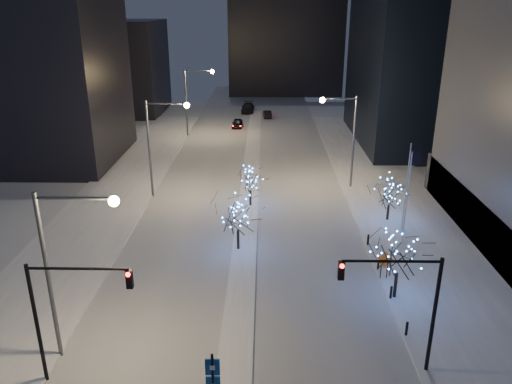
{
  "coord_description": "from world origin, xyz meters",
  "views": [
    {
      "loc": [
        1.57,
        -21.18,
        18.94
      ],
      "look_at": [
        0.95,
        15.34,
        5.0
      ],
      "focal_mm": 35.0,
      "sensor_mm": 36.0,
      "label": 1
    }
  ],
  "objects_px": {
    "car_near": "(237,123)",
    "construction_sign": "(385,263)",
    "holiday_tree_plaza_near": "(399,254)",
    "car_far": "(248,108)",
    "street_lamp_w_far": "(193,93)",
    "traffic_signal_east": "(406,297)",
    "street_lamp_w_mid": "(159,136)",
    "holiday_tree_median_far": "(250,180)",
    "wayfinding_sign": "(213,380)",
    "holiday_tree_median_near": "(238,214)",
    "car_mid": "(267,114)",
    "traffic_signal_west": "(64,304)",
    "street_lamp_w_near": "(64,254)",
    "holiday_tree_plaza_far": "(390,193)",
    "street_lamp_east": "(346,130)"
  },
  "relations": [
    {
      "from": "car_mid",
      "to": "holiday_tree_median_far",
      "type": "distance_m",
      "value": 40.85
    },
    {
      "from": "holiday_tree_median_near",
      "to": "wayfinding_sign",
      "type": "height_order",
      "value": "holiday_tree_median_near"
    },
    {
      "from": "traffic_signal_west",
      "to": "car_near",
      "type": "bearing_deg",
      "value": 84.43
    },
    {
      "from": "traffic_signal_east",
      "to": "holiday_tree_median_near",
      "type": "bearing_deg",
      "value": 123.8
    },
    {
      "from": "car_far",
      "to": "traffic_signal_east",
      "type": "bearing_deg",
      "value": -79.98
    },
    {
      "from": "car_far",
      "to": "holiday_tree_plaza_far",
      "type": "xyz_separation_m",
      "value": [
        14.48,
        -48.54,
        1.99
      ]
    },
    {
      "from": "street_lamp_w_mid",
      "to": "traffic_signal_east",
      "type": "height_order",
      "value": "street_lamp_w_mid"
    },
    {
      "from": "street_lamp_w_far",
      "to": "holiday_tree_plaza_near",
      "type": "distance_m",
      "value": 48.02
    },
    {
      "from": "car_far",
      "to": "holiday_tree_plaza_far",
      "type": "height_order",
      "value": "holiday_tree_plaza_far"
    },
    {
      "from": "car_near",
      "to": "construction_sign",
      "type": "distance_m",
      "value": 48.87
    },
    {
      "from": "street_lamp_w_mid",
      "to": "street_lamp_east",
      "type": "distance_m",
      "value": 19.26
    },
    {
      "from": "street_lamp_w_far",
      "to": "holiday_tree_median_far",
      "type": "height_order",
      "value": "street_lamp_w_far"
    },
    {
      "from": "wayfinding_sign",
      "to": "holiday_tree_plaza_near",
      "type": "bearing_deg",
      "value": 42.33
    },
    {
      "from": "street_lamp_w_far",
      "to": "traffic_signal_east",
      "type": "xyz_separation_m",
      "value": [
        17.88,
        -51.0,
        -1.74
      ]
    },
    {
      "from": "street_lamp_w_mid",
      "to": "traffic_signal_west",
      "type": "distance_m",
      "value": 27.06
    },
    {
      "from": "car_near",
      "to": "holiday_tree_median_far",
      "type": "bearing_deg",
      "value": -82.57
    },
    {
      "from": "traffic_signal_west",
      "to": "street_lamp_w_near",
      "type": "bearing_deg",
      "value": 103.96
    },
    {
      "from": "car_mid",
      "to": "holiday_tree_plaza_near",
      "type": "relative_size",
      "value": 0.77
    },
    {
      "from": "wayfinding_sign",
      "to": "construction_sign",
      "type": "relative_size",
      "value": 1.85
    },
    {
      "from": "construction_sign",
      "to": "car_near",
      "type": "bearing_deg",
      "value": 100.23
    },
    {
      "from": "construction_sign",
      "to": "holiday_tree_median_near",
      "type": "bearing_deg",
      "value": 152.32
    },
    {
      "from": "traffic_signal_west",
      "to": "car_mid",
      "type": "height_order",
      "value": "traffic_signal_west"
    },
    {
      "from": "traffic_signal_east",
      "to": "car_near",
      "type": "distance_m",
      "value": 58.08
    },
    {
      "from": "street_lamp_w_mid",
      "to": "car_far",
      "type": "bearing_deg",
      "value": 80.12
    },
    {
      "from": "holiday_tree_median_far",
      "to": "street_lamp_w_mid",
      "type": "bearing_deg",
      "value": 164.37
    },
    {
      "from": "holiday_tree_median_far",
      "to": "construction_sign",
      "type": "bearing_deg",
      "value": -53.87
    },
    {
      "from": "street_lamp_w_far",
      "to": "holiday_tree_median_far",
      "type": "bearing_deg",
      "value": -71.59
    },
    {
      "from": "street_lamp_w_near",
      "to": "street_lamp_w_mid",
      "type": "height_order",
      "value": "same"
    },
    {
      "from": "car_far",
      "to": "construction_sign",
      "type": "distance_m",
      "value": 60.21
    },
    {
      "from": "street_lamp_w_mid",
      "to": "street_lamp_w_near",
      "type": "bearing_deg",
      "value": -90.0
    },
    {
      "from": "street_lamp_east",
      "to": "car_near",
      "type": "bearing_deg",
      "value": 114.93
    },
    {
      "from": "holiday_tree_plaza_near",
      "to": "construction_sign",
      "type": "height_order",
      "value": "holiday_tree_plaza_near"
    },
    {
      "from": "car_near",
      "to": "holiday_tree_plaza_near",
      "type": "distance_m",
      "value": 51.35
    },
    {
      "from": "street_lamp_w_near",
      "to": "street_lamp_w_far",
      "type": "height_order",
      "value": "same"
    },
    {
      "from": "holiday_tree_median_near",
      "to": "holiday_tree_plaza_near",
      "type": "height_order",
      "value": "holiday_tree_plaza_near"
    },
    {
      "from": "car_near",
      "to": "holiday_tree_median_far",
      "type": "height_order",
      "value": "holiday_tree_median_far"
    },
    {
      "from": "holiday_tree_median_far",
      "to": "street_lamp_east",
      "type": "bearing_deg",
      "value": 29.49
    },
    {
      "from": "holiday_tree_median_far",
      "to": "wayfinding_sign",
      "type": "bearing_deg",
      "value": -92.13
    },
    {
      "from": "traffic_signal_east",
      "to": "street_lamp_w_far",
      "type": "bearing_deg",
      "value": 109.32
    },
    {
      "from": "holiday_tree_plaza_far",
      "to": "construction_sign",
      "type": "bearing_deg",
      "value": -104.32
    },
    {
      "from": "car_far",
      "to": "street_lamp_w_mid",
      "type": "bearing_deg",
      "value": -98.5
    },
    {
      "from": "traffic_signal_east",
      "to": "car_mid",
      "type": "relative_size",
      "value": 1.83
    },
    {
      "from": "street_lamp_w_near",
      "to": "traffic_signal_east",
      "type": "xyz_separation_m",
      "value": [
        17.88,
        -1.0,
        -1.74
      ]
    },
    {
      "from": "traffic_signal_east",
      "to": "car_far",
      "type": "distance_m",
      "value": 69.6
    },
    {
      "from": "holiday_tree_plaza_far",
      "to": "wayfinding_sign",
      "type": "distance_m",
      "value": 27.42
    },
    {
      "from": "traffic_signal_west",
      "to": "holiday_tree_median_far",
      "type": "bearing_deg",
      "value": 70.45
    },
    {
      "from": "traffic_signal_west",
      "to": "construction_sign",
      "type": "relative_size",
      "value": 3.34
    },
    {
      "from": "wayfinding_sign",
      "to": "street_lamp_w_near",
      "type": "bearing_deg",
      "value": 149.32
    },
    {
      "from": "holiday_tree_plaza_near",
      "to": "car_far",
      "type": "bearing_deg",
      "value": 101.04
    },
    {
      "from": "street_lamp_w_near",
      "to": "street_lamp_w_mid",
      "type": "xyz_separation_m",
      "value": [
        0.0,
        25.0,
        0.0
      ]
    }
  ]
}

